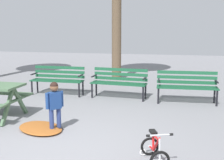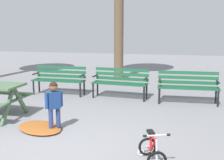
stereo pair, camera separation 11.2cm
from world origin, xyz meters
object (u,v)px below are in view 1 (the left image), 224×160
at_px(park_bench_left, 119,80).
at_px(child_standing, 55,103).
at_px(park_bench_far_left, 58,78).
at_px(kids_bicycle, 154,150).
at_px(park_bench_right, 187,84).

distance_m(park_bench_left, child_standing, 3.06).
distance_m(park_bench_far_left, kids_bicycle, 5.14).
bearing_deg(child_standing, kids_bicycle, -25.43).
relative_size(park_bench_right, kids_bicycle, 2.57).
height_order(park_bench_left, park_bench_right, same).
height_order(park_bench_far_left, child_standing, child_standing).
bearing_deg(park_bench_far_left, kids_bicycle, -50.91).
xyz_separation_m(park_bench_far_left, kids_bicycle, (3.24, -3.98, -0.31)).
xyz_separation_m(park_bench_right, child_standing, (-2.58, -2.83, 0.06)).
relative_size(park_bench_left, child_standing, 1.65).
xyz_separation_m(park_bench_right, kids_bicycle, (-0.56, -3.79, -0.31)).
distance_m(child_standing, kids_bicycle, 2.27).
height_order(park_bench_right, child_standing, child_standing).
bearing_deg(park_bench_right, park_bench_far_left, 177.16).
xyz_separation_m(park_bench_far_left, child_standing, (1.21, -3.02, 0.06)).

